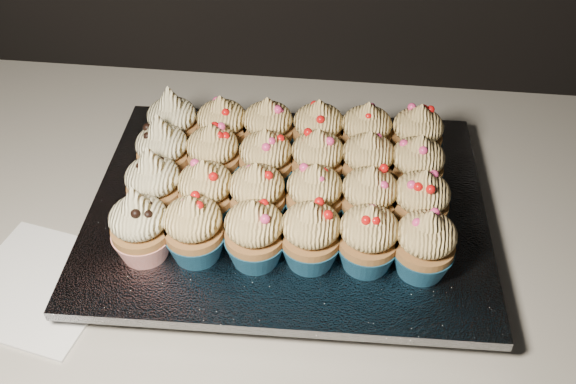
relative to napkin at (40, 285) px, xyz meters
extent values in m
cube|color=beige|center=(0.50, 0.14, -0.02)|extent=(2.44, 0.64, 0.04)
cube|color=white|center=(0.00, 0.00, 0.00)|extent=(0.18, 0.18, 0.00)
cube|color=black|center=(0.25, 0.13, 0.01)|extent=(0.43, 0.33, 0.02)
cube|color=silver|center=(0.25, 0.13, 0.03)|extent=(0.46, 0.37, 0.01)
cone|color=red|center=(0.11, 0.03, 0.05)|extent=(0.06, 0.06, 0.03)
ellipsoid|color=#F8E8AE|center=(0.11, 0.03, 0.09)|extent=(0.06, 0.06, 0.04)
cone|color=#F8E8AE|center=(0.11, 0.03, 0.11)|extent=(0.03, 0.03, 0.03)
cone|color=navy|center=(0.17, 0.04, 0.05)|extent=(0.06, 0.06, 0.03)
ellipsoid|color=#F2CA7A|center=(0.17, 0.04, 0.09)|extent=(0.06, 0.06, 0.04)
cone|color=#F2CA7A|center=(0.17, 0.04, 0.11)|extent=(0.03, 0.03, 0.02)
cone|color=navy|center=(0.23, 0.04, 0.05)|extent=(0.06, 0.06, 0.03)
ellipsoid|color=#F2CA7A|center=(0.23, 0.04, 0.09)|extent=(0.06, 0.06, 0.04)
cone|color=#F2CA7A|center=(0.23, 0.04, 0.11)|extent=(0.03, 0.03, 0.02)
cone|color=navy|center=(0.29, 0.04, 0.05)|extent=(0.06, 0.06, 0.03)
ellipsoid|color=#F2CA7A|center=(0.29, 0.04, 0.09)|extent=(0.06, 0.06, 0.04)
cone|color=#F2CA7A|center=(0.29, 0.04, 0.11)|extent=(0.03, 0.03, 0.02)
cone|color=navy|center=(0.35, 0.04, 0.05)|extent=(0.06, 0.06, 0.03)
ellipsoid|color=#F2CA7A|center=(0.35, 0.04, 0.09)|extent=(0.06, 0.06, 0.04)
cone|color=#F2CA7A|center=(0.35, 0.04, 0.11)|extent=(0.03, 0.03, 0.02)
cone|color=navy|center=(0.40, 0.04, 0.05)|extent=(0.06, 0.06, 0.03)
ellipsoid|color=#F2CA7A|center=(0.40, 0.04, 0.09)|extent=(0.06, 0.06, 0.04)
cone|color=#F2CA7A|center=(0.40, 0.04, 0.11)|extent=(0.03, 0.03, 0.02)
cone|color=red|center=(0.11, 0.09, 0.05)|extent=(0.06, 0.06, 0.03)
ellipsoid|color=#F8E8AE|center=(0.11, 0.09, 0.09)|extent=(0.06, 0.06, 0.04)
cone|color=#F8E8AE|center=(0.11, 0.09, 0.11)|extent=(0.03, 0.03, 0.03)
cone|color=navy|center=(0.17, 0.09, 0.05)|extent=(0.06, 0.06, 0.03)
ellipsoid|color=#F2CA7A|center=(0.17, 0.09, 0.09)|extent=(0.06, 0.06, 0.04)
cone|color=#F2CA7A|center=(0.17, 0.09, 0.11)|extent=(0.03, 0.03, 0.02)
cone|color=navy|center=(0.23, 0.09, 0.05)|extent=(0.06, 0.06, 0.03)
ellipsoid|color=#F2CA7A|center=(0.23, 0.09, 0.09)|extent=(0.06, 0.06, 0.04)
cone|color=#F2CA7A|center=(0.23, 0.09, 0.11)|extent=(0.03, 0.03, 0.02)
cone|color=navy|center=(0.29, 0.10, 0.05)|extent=(0.06, 0.06, 0.03)
ellipsoid|color=#F2CA7A|center=(0.29, 0.10, 0.09)|extent=(0.06, 0.06, 0.04)
cone|color=#F2CA7A|center=(0.29, 0.10, 0.11)|extent=(0.03, 0.03, 0.02)
cone|color=navy|center=(0.35, 0.10, 0.05)|extent=(0.06, 0.06, 0.03)
ellipsoid|color=#F2CA7A|center=(0.35, 0.10, 0.09)|extent=(0.06, 0.06, 0.04)
cone|color=#F2CA7A|center=(0.35, 0.10, 0.11)|extent=(0.03, 0.03, 0.02)
cone|color=navy|center=(0.40, 0.10, 0.05)|extent=(0.06, 0.06, 0.03)
ellipsoid|color=#F2CA7A|center=(0.40, 0.10, 0.09)|extent=(0.06, 0.06, 0.04)
cone|color=#F2CA7A|center=(0.40, 0.10, 0.11)|extent=(0.03, 0.03, 0.02)
cone|color=red|center=(0.11, 0.15, 0.05)|extent=(0.06, 0.06, 0.03)
ellipsoid|color=#F8E8AE|center=(0.11, 0.15, 0.09)|extent=(0.06, 0.06, 0.04)
cone|color=#F8E8AE|center=(0.11, 0.15, 0.11)|extent=(0.03, 0.03, 0.03)
cone|color=navy|center=(0.16, 0.16, 0.05)|extent=(0.06, 0.06, 0.03)
ellipsoid|color=#F2CA7A|center=(0.16, 0.16, 0.09)|extent=(0.06, 0.06, 0.04)
cone|color=#F2CA7A|center=(0.16, 0.16, 0.11)|extent=(0.03, 0.03, 0.02)
cone|color=navy|center=(0.23, 0.15, 0.05)|extent=(0.06, 0.06, 0.03)
ellipsoid|color=#F2CA7A|center=(0.23, 0.15, 0.09)|extent=(0.06, 0.06, 0.04)
cone|color=#F2CA7A|center=(0.23, 0.15, 0.11)|extent=(0.03, 0.03, 0.02)
cone|color=navy|center=(0.29, 0.16, 0.05)|extent=(0.06, 0.06, 0.03)
ellipsoid|color=#F2CA7A|center=(0.29, 0.16, 0.09)|extent=(0.06, 0.06, 0.04)
cone|color=#F2CA7A|center=(0.29, 0.16, 0.11)|extent=(0.03, 0.03, 0.02)
cone|color=navy|center=(0.34, 0.16, 0.05)|extent=(0.06, 0.06, 0.03)
ellipsoid|color=#F2CA7A|center=(0.34, 0.16, 0.09)|extent=(0.06, 0.06, 0.04)
cone|color=#F2CA7A|center=(0.34, 0.16, 0.11)|extent=(0.03, 0.03, 0.02)
cone|color=navy|center=(0.40, 0.16, 0.05)|extent=(0.06, 0.06, 0.03)
ellipsoid|color=#F2CA7A|center=(0.40, 0.16, 0.09)|extent=(0.06, 0.06, 0.04)
cone|color=#F2CA7A|center=(0.40, 0.16, 0.11)|extent=(0.03, 0.03, 0.02)
cone|color=red|center=(0.10, 0.21, 0.05)|extent=(0.06, 0.06, 0.03)
ellipsoid|color=#F8E8AE|center=(0.10, 0.21, 0.09)|extent=(0.06, 0.06, 0.04)
cone|color=#F8E8AE|center=(0.10, 0.21, 0.11)|extent=(0.03, 0.03, 0.03)
cone|color=navy|center=(0.16, 0.21, 0.05)|extent=(0.06, 0.06, 0.03)
ellipsoid|color=#F2CA7A|center=(0.16, 0.21, 0.09)|extent=(0.06, 0.06, 0.04)
cone|color=#F2CA7A|center=(0.16, 0.21, 0.11)|extent=(0.03, 0.03, 0.02)
cone|color=navy|center=(0.22, 0.21, 0.05)|extent=(0.06, 0.06, 0.03)
ellipsoid|color=#F2CA7A|center=(0.22, 0.21, 0.09)|extent=(0.06, 0.06, 0.04)
cone|color=#F2CA7A|center=(0.22, 0.21, 0.11)|extent=(0.03, 0.03, 0.02)
cone|color=navy|center=(0.28, 0.22, 0.05)|extent=(0.06, 0.06, 0.03)
ellipsoid|color=#F2CA7A|center=(0.28, 0.22, 0.09)|extent=(0.06, 0.06, 0.04)
cone|color=#F2CA7A|center=(0.28, 0.22, 0.11)|extent=(0.03, 0.03, 0.02)
cone|color=navy|center=(0.34, 0.22, 0.05)|extent=(0.06, 0.06, 0.03)
ellipsoid|color=#F2CA7A|center=(0.34, 0.22, 0.09)|extent=(0.06, 0.06, 0.04)
cone|color=#F2CA7A|center=(0.34, 0.22, 0.11)|extent=(0.03, 0.03, 0.02)
cone|color=navy|center=(0.40, 0.22, 0.05)|extent=(0.06, 0.06, 0.03)
ellipsoid|color=#F2CA7A|center=(0.40, 0.22, 0.09)|extent=(0.06, 0.06, 0.04)
cone|color=#F2CA7A|center=(0.40, 0.22, 0.11)|extent=(0.03, 0.03, 0.02)
camera|label=1|loc=(0.32, -0.41, 0.54)|focal=40.00mm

